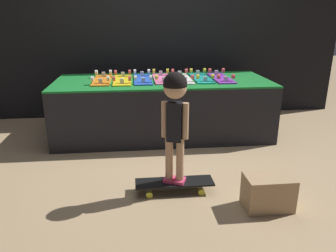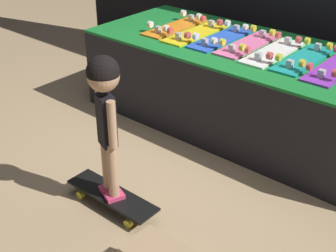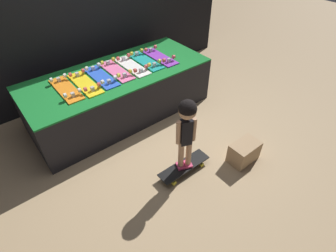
{
  "view_description": "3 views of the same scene",
  "coord_description": "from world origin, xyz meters",
  "views": [
    {
      "loc": [
        -0.34,
        -3.13,
        1.37
      ],
      "look_at": [
        -0.03,
        -0.27,
        0.39
      ],
      "focal_mm": 35.0,
      "sensor_mm": 36.0,
      "label": 1
    },
    {
      "loc": [
        1.7,
        -2.31,
        1.84
      ],
      "look_at": [
        0.01,
        -0.3,
        0.37
      ],
      "focal_mm": 50.0,
      "sensor_mm": 36.0,
      "label": 2
    },
    {
      "loc": [
        -1.39,
        -2.19,
        2.35
      ],
      "look_at": [
        0.06,
        -0.37,
        0.35
      ],
      "focal_mm": 28.0,
      "sensor_mm": 36.0,
      "label": 3
    }
  ],
  "objects": [
    {
      "name": "ground_plane",
      "position": [
        0.0,
        0.0,
        0.0
      ],
      "size": [
        16.0,
        16.0,
        0.0
      ],
      "primitive_type": "plane",
      "color": "tan"
    },
    {
      "name": "back_wall",
      "position": [
        0.0,
        1.47,
        1.18
      ],
      "size": [
        5.16,
        0.1,
        2.37
      ],
      "color": "black",
      "rests_on": "ground_plane"
    },
    {
      "name": "display_rack",
      "position": [
        0.0,
        0.61,
        0.33
      ],
      "size": [
        2.46,
        1.02,
        0.66
      ],
      "color": "black",
      "rests_on": "ground_plane"
    },
    {
      "name": "skateboard_orange_on_rack",
      "position": [
        -0.69,
        0.61,
        0.68
      ],
      "size": [
        0.2,
        0.65,
        0.09
      ],
      "color": "orange",
      "rests_on": "display_rack"
    },
    {
      "name": "skateboard_yellow_on_rack",
      "position": [
        -0.46,
        0.59,
        0.68
      ],
      "size": [
        0.2,
        0.65,
        0.09
      ],
      "color": "yellow",
      "rests_on": "display_rack"
    },
    {
      "name": "skateboard_blue_on_rack",
      "position": [
        -0.23,
        0.61,
        0.68
      ],
      "size": [
        0.2,
        0.65,
        0.09
      ],
      "color": "blue",
      "rests_on": "display_rack"
    },
    {
      "name": "skateboard_pink_on_rack",
      "position": [
        0.0,
        0.63,
        0.68
      ],
      "size": [
        0.2,
        0.65,
        0.09
      ],
      "color": "pink",
      "rests_on": "display_rack"
    },
    {
      "name": "skateboard_white_on_rack",
      "position": [
        0.23,
        0.6,
        0.68
      ],
      "size": [
        0.2,
        0.65,
        0.09
      ],
      "color": "white",
      "rests_on": "display_rack"
    },
    {
      "name": "skateboard_teal_on_rack",
      "position": [
        0.46,
        0.62,
        0.68
      ],
      "size": [
        0.2,
        0.65,
        0.09
      ],
      "color": "teal",
      "rests_on": "display_rack"
    },
    {
      "name": "skateboard_purple_on_rack",
      "position": [
        0.69,
        0.6,
        0.68
      ],
      "size": [
        0.2,
        0.65,
        0.09
      ],
      "color": "purple",
      "rests_on": "display_rack"
    },
    {
      "name": "skateboard_on_floor",
      "position": [
        -0.03,
        -0.79,
        0.07
      ],
      "size": [
        0.63,
        0.18,
        0.09
      ],
      "color": "black",
      "rests_on": "ground_plane"
    },
    {
      "name": "child",
      "position": [
        -0.03,
        -0.79,
        0.71
      ],
      "size": [
        0.2,
        0.18,
        0.89
      ],
      "rotation": [
        0.0,
        0.0,
        -0.37
      ],
      "color": "#E03D6B",
      "rests_on": "skateboard_on_floor"
    },
    {
      "name": "storage_box",
      "position": [
        0.63,
        -1.09,
        0.13
      ],
      "size": [
        0.35,
        0.22,
        0.26
      ],
      "color": "tan",
      "rests_on": "ground_plane"
    }
  ]
}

